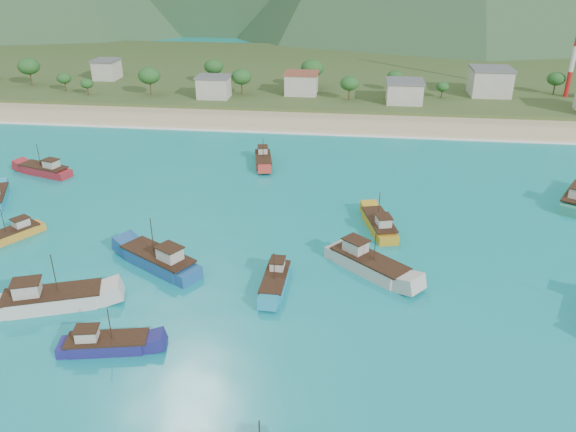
# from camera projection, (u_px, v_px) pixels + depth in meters

# --- Properties ---
(ground) EXTENTS (600.00, 600.00, 0.00)m
(ground) POSITION_uv_depth(u_px,v_px,m) (239.00, 298.00, 69.53)
(ground) COLOR #0C8B8D
(ground) RESTS_ON ground
(beach) EXTENTS (400.00, 18.00, 1.20)m
(beach) POSITION_uv_depth(u_px,v_px,m) (303.00, 122.00, 140.29)
(beach) COLOR beige
(beach) RESTS_ON ground
(land) EXTENTS (400.00, 110.00, 2.40)m
(land) POSITION_uv_depth(u_px,v_px,m) (320.00, 73.00, 194.92)
(land) COLOR #385123
(land) RESTS_ON ground
(surf_line) EXTENTS (400.00, 2.50, 0.08)m
(surf_line) POSITION_uv_depth(u_px,v_px,m) (299.00, 133.00, 131.78)
(surf_line) COLOR white
(surf_line) RESTS_ON ground
(village) EXTENTS (220.78, 31.90, 7.24)m
(village) POSITION_uv_depth(u_px,v_px,m) (405.00, 87.00, 154.98)
(village) COLOR beige
(village) RESTS_ON ground
(vegetation) EXTENTS (281.74, 25.54, 8.85)m
(vegetation) POSITION_uv_depth(u_px,v_px,m) (292.00, 80.00, 160.70)
(vegetation) COLOR #235623
(vegetation) RESTS_ON ground
(boat_3) EXTENTS (11.90, 10.91, 7.38)m
(boat_3) POSITION_uv_depth(u_px,v_px,m) (368.00, 264.00, 75.10)
(boat_3) COLOR beige
(boat_3) RESTS_ON ground
(boat_5) EXTENTS (12.88, 9.87, 7.55)m
(boat_5) POSITION_uv_depth(u_px,v_px,m) (160.00, 261.00, 75.84)
(boat_5) COLOR #1D4F8B
(boat_5) RESTS_ON ground
(boat_12) EXTENTS (4.91, 10.42, 5.93)m
(boat_12) POSITION_uv_depth(u_px,v_px,m) (263.00, 160.00, 112.83)
(boat_12) COLOR #B73429
(boat_12) RESTS_ON ground
(boat_14) EXTENTS (13.23, 7.87, 7.51)m
(boat_14) POSITION_uv_depth(u_px,v_px,m) (51.00, 300.00, 67.46)
(boat_14) COLOR silver
(boat_14) RESTS_ON ground
(boat_17) EXTENTS (5.69, 11.05, 6.26)m
(boat_17) POSITION_uv_depth(u_px,v_px,m) (379.00, 225.00, 86.21)
(boat_17) COLOR #BF8B1C
(boat_17) RESTS_ON ground
(boat_19) EXTENTS (11.36, 6.35, 6.44)m
(boat_19) POSITION_uv_depth(u_px,v_px,m) (45.00, 171.00, 107.34)
(boat_19) COLOR maroon
(boat_19) RESTS_ON ground
(boat_20) EXTENTS (10.02, 4.72, 5.70)m
(boat_20) POSITION_uv_depth(u_px,v_px,m) (106.00, 345.00, 60.34)
(boat_20) COLOR navy
(boat_20) RESTS_ON ground
(boat_21) EXTENTS (7.18, 9.31, 5.47)m
(boat_21) POSITION_uv_depth(u_px,v_px,m) (12.00, 235.00, 83.52)
(boat_21) COLOR orange
(boat_21) RESTS_ON ground
(boat_25) EXTENTS (2.99, 9.44, 5.54)m
(boat_25) POSITION_uv_depth(u_px,v_px,m) (275.00, 281.00, 71.98)
(boat_25) COLOR #1F8FB7
(boat_25) RESTS_ON ground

